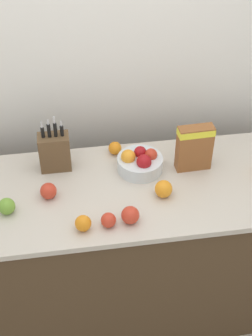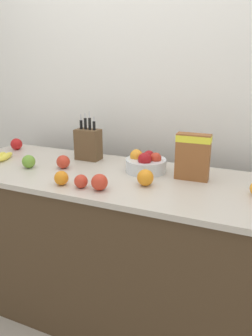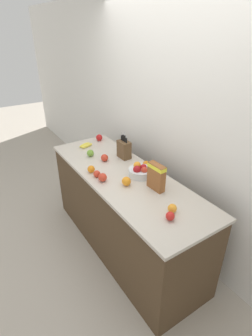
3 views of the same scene
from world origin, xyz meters
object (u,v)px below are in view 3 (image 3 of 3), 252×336
object	(u,v)px
fruit_bowl	(140,171)
orange_front_left	(146,164)
orange_by_cereal	(173,208)
banana_bunch	(86,145)
apple_near_bananas	(170,216)
apple_front	(97,174)
apple_leftmost	(103,177)
apple_middle	(105,158)
knife_block	(124,149)
apple_rightmost	(90,153)
orange_front_center	(91,169)
cereal_box	(156,176)
orange_mid_left	(126,181)
apple_by_knife_block	(99,138)

from	to	relation	value
fruit_bowl	orange_front_left	distance (m)	0.19
orange_by_cereal	fruit_bowl	bearing A→B (deg)	168.67
banana_bunch	apple_near_bananas	world-z (taller)	apple_near_bananas
apple_front	apple_leftmost	distance (m)	0.10
apple_middle	orange_front_left	bearing A→B (deg)	39.43
apple_middle	knife_block	bearing A→B (deg)	79.20
knife_block	apple_rightmost	size ratio (longest dim) A/B	3.93
banana_bunch	orange_front_center	world-z (taller)	orange_front_center
apple_rightmost	orange_by_cereal	world-z (taller)	apple_rightmost
fruit_bowl	banana_bunch	bearing A→B (deg)	-170.99
knife_block	banana_bunch	size ratio (longest dim) A/B	1.65
orange_front_center	apple_rightmost	bearing A→B (deg)	155.00
cereal_box	apple_leftmost	bearing A→B (deg)	-140.73
apple_near_bananas	orange_mid_left	xyz separation A→B (m)	(-0.60, -0.01, 0.01)
apple_front	orange_front_left	world-z (taller)	orange_front_left
orange_mid_left	orange_by_cereal	bearing A→B (deg)	9.68
banana_bunch	apple_rightmost	world-z (taller)	apple_rightmost
orange_front_left	orange_by_cereal	distance (m)	0.77
banana_bunch	orange_front_center	size ratio (longest dim) A/B	2.54
apple_front	orange_mid_left	bearing A→B (deg)	29.01
knife_block	apple_leftmost	bearing A→B (deg)	-54.55
knife_block	orange_mid_left	bearing A→B (deg)	-30.62
apple_by_knife_block	apple_middle	world-z (taller)	apple_by_knife_block
fruit_bowl	banana_bunch	xyz separation A→B (m)	(-0.93, -0.15, -0.03)
apple_front	apple_leftmost	bearing A→B (deg)	5.37
apple_rightmost	apple_leftmost	size ratio (longest dim) A/B	0.95
apple_middle	orange_mid_left	world-z (taller)	orange_mid_left
apple_front	apple_rightmost	bearing A→B (deg)	161.31
orange_mid_left	fruit_bowl	bearing A→B (deg)	109.94
cereal_box	banana_bunch	bearing A→B (deg)	-176.54
cereal_box	apple_near_bananas	xyz separation A→B (m)	(0.40, -0.18, -0.10)
orange_front_left	orange_mid_left	size ratio (longest dim) A/B	0.82
orange_front_center	orange_front_left	bearing A→B (deg)	68.12
apple_near_bananas	fruit_bowl	bearing A→B (deg)	163.16
knife_block	apple_leftmost	distance (m)	0.55
fruit_bowl	orange_by_cereal	world-z (taller)	fruit_bowl
fruit_bowl	orange_front_center	xyz separation A→B (m)	(-0.32, -0.38, -0.01)
apple_by_knife_block	orange_mid_left	size ratio (longest dim) A/B	0.96
apple_leftmost	cereal_box	bearing A→B (deg)	41.71
cereal_box	apple_by_knife_block	distance (m)	1.30
orange_by_cereal	apple_middle	bearing A→B (deg)	-178.97
cereal_box	apple_middle	bearing A→B (deg)	-173.35
banana_bunch	apple_front	xyz separation A→B (m)	(0.73, -0.22, 0.01)
apple_rightmost	apple_front	world-z (taller)	apple_rightmost
apple_front	orange_front_center	size ratio (longest dim) A/B	0.93
fruit_bowl	orange_by_cereal	bearing A→B (deg)	-11.33
cereal_box	apple_leftmost	world-z (taller)	cereal_box
orange_by_cereal	apple_leftmost	bearing A→B (deg)	-161.54
orange_front_left	banana_bunch	bearing A→B (deg)	-159.86
apple_front	orange_front_center	world-z (taller)	orange_front_center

